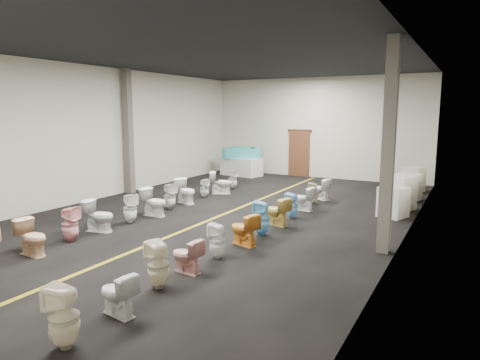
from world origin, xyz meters
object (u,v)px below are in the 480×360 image
(toilet_left_9, at_px, (204,188))
(toilet_right_3, at_px, (187,255))
(toilet_right_8, at_px, (292,206))
(toilet_right_10, at_px, (313,193))
(appliance_crate_c, at_px, (407,187))
(toilet_left_4, at_px, (99,216))
(toilet_left_5, at_px, (130,208))
(toilet_left_6, at_px, (154,202))
(toilet_left_7, at_px, (170,196))
(appliance_crate_b, at_px, (399,193))
(bathtub, at_px, (241,153))
(toilet_right_0, at_px, (64,317))
(display_table, at_px, (241,167))
(toilet_left_10, at_px, (221,183))
(toilet_left_3, at_px, (70,224))
(toilet_right_2, at_px, (158,265))
(appliance_crate_d, at_px, (413,179))
(toilet_left_8, at_px, (186,191))
(toilet_left_2, at_px, (32,237))
(toilet_right_6, at_px, (262,218))
(toilet_right_11, at_px, (320,189))
(appliance_crate_a, at_px, (393,202))
(toilet_right_9, at_px, (303,198))
(toilet_left_11, at_px, (233,179))
(toilet_right_5, at_px, (244,229))
(toilet_right_4, at_px, (217,241))
(toilet_right_1, at_px, (118,294))
(toilet_right_7, at_px, (277,211))

(toilet_left_9, distance_m, toilet_right_3, 7.02)
(toilet_right_8, xyz_separation_m, toilet_right_10, (-0.09, 2.05, -0.00))
(appliance_crate_c, height_order, toilet_left_4, appliance_crate_c)
(toilet_left_5, height_order, toilet_right_3, toilet_left_5)
(toilet_left_6, xyz_separation_m, toilet_left_7, (-0.11, 0.87, 0.01))
(toilet_left_6, bearing_deg, appliance_crate_b, -53.72)
(toilet_left_6, distance_m, toilet_right_3, 4.65)
(bathtub, xyz_separation_m, appliance_crate_c, (7.64, -2.27, -0.62))
(appliance_crate_b, distance_m, toilet_right_0, 10.60)
(display_table, distance_m, toilet_left_10, 4.61)
(toilet_left_3, height_order, toilet_right_2, toilet_left_3)
(appliance_crate_c, relative_size, toilet_left_7, 1.09)
(toilet_left_5, xyz_separation_m, toilet_right_2, (3.45, -3.03, 0.01))
(appliance_crate_d, relative_size, toilet_left_6, 1.17)
(toilet_left_4, distance_m, toilet_left_8, 3.77)
(toilet_left_2, distance_m, toilet_left_7, 4.77)
(toilet_left_5, distance_m, toilet_right_3, 4.09)
(toilet_right_6, bearing_deg, toilet_right_0, -10.76)
(toilet_right_2, relative_size, toilet_right_11, 1.12)
(appliance_crate_a, height_order, toilet_right_10, appliance_crate_a)
(toilet_left_5, relative_size, toilet_left_10, 1.00)
(toilet_right_0, relative_size, toilet_right_9, 1.17)
(display_table, height_order, toilet_left_6, display_table)
(toilet_left_6, distance_m, toilet_right_2, 5.25)
(display_table, bearing_deg, toilet_right_10, -41.32)
(toilet_left_2, distance_m, toilet_right_3, 3.50)
(appliance_crate_c, xyz_separation_m, toilet_left_6, (-6.07, -5.89, -0.05))
(toilet_left_4, distance_m, toilet_left_11, 6.75)
(appliance_crate_c, bearing_deg, toilet_right_5, -109.56)
(bathtub, xyz_separation_m, toilet_right_10, (5.08, -4.47, -0.71))
(appliance_crate_a, xyz_separation_m, appliance_crate_d, (0.00, 4.45, 0.04))
(toilet_left_11, distance_m, toilet_right_6, 6.30)
(toilet_left_8, xyz_separation_m, toilet_left_10, (0.16, 1.98, 0.00))
(bathtub, bearing_deg, toilet_right_3, -85.61)
(toilet_right_4, relative_size, toilet_right_10, 1.03)
(appliance_crate_a, relative_size, toilet_right_3, 1.32)
(bathtub, height_order, toilet_left_10, bathtub)
(toilet_right_4, xyz_separation_m, toilet_right_11, (-0.06, 6.74, -0.00))
(appliance_crate_d, distance_m, toilet_right_10, 4.69)
(toilet_right_5, bearing_deg, toilet_right_9, -160.56)
(bathtub, distance_m, appliance_crate_d, 7.68)
(toilet_right_2, bearing_deg, toilet_right_3, -159.79)
(toilet_left_8, bearing_deg, toilet_left_9, 15.62)
(display_table, distance_m, toilet_left_3, 11.13)
(toilet_right_10, bearing_deg, toilet_right_3, -21.31)
(toilet_left_2, height_order, toilet_left_9, toilet_left_2)
(toilet_left_11, distance_m, toilet_right_9, 4.20)
(appliance_crate_a, xyz_separation_m, toilet_left_2, (-6.07, -7.07, -0.05))
(toilet_right_1, bearing_deg, appliance_crate_b, 173.85)
(toilet_right_7, bearing_deg, toilet_left_8, -87.54)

